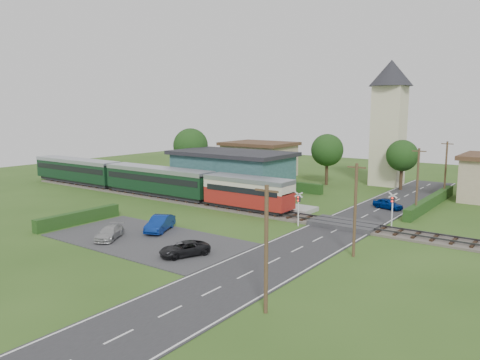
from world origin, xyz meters
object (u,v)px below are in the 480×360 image
Objects in this scene: crossing_signal_far at (392,204)px; train at (141,178)px; church_tower at (389,113)px; pedestrian_near at (250,192)px; station_building at (232,171)px; car_park_silver at (109,233)px; equipment_hut at (158,178)px; car_park_blue at (160,223)px; car_on_road at (388,204)px; car_park_dark at (184,249)px; house_west at (259,159)px; crossing_signal_near at (298,204)px; pedestrian_far at (179,183)px.

train is at bearing -175.64° from crossing_signal_far.
church_tower is 25.82m from pedestrian_near.
train is at bearing -130.96° from station_building.
equipment_hut is at bearing 96.50° from car_park_silver.
equipment_hut reaches higher than car_park_blue.
car_on_road is 26.16m from car_park_dark.
car_park_silver is (13.69, -15.82, -1.56)m from train.
equipment_hut is 0.16× the size of station_building.
house_west is at bearing 83.04° from train.
pedestrian_near reaches higher than car_park_dark.
equipment_hut reaches higher than car_park_silver.
crossing_signal_near is (16.40, -11.40, -0.55)m from station_building.
pedestrian_far reaches higher than pedestrian_near.
pedestrian_far is (-4.10, -5.84, -1.27)m from station_building.
house_west is 35.26m from crossing_signal_far.
pedestrian_near is 11.16m from pedestrian_far.
crossing_signal_near is 10.85m from pedestrian_near.
pedestrian_near is at bearing -40.04° from station_building.
car_park_dark is (22.04, -18.64, -1.14)m from equipment_hut.
station_building reaches higher than car_on_road.
crossing_signal_near reaches higher than car_park_dark.
station_building is 0.37× the size of train.
crossing_signal_far is at bearing 16.17° from car_park_silver.
train is 13.18× the size of crossing_signal_near.
crossing_signal_near reaches higher than car_on_road.
equipment_hut is 0.78× the size of crossing_signal_near.
pedestrian_far is at bearing -129.90° from church_tower.
equipment_hut reaches higher than car_on_road.
crossing_signal_near reaches higher than car_park_blue.
car_park_dark is at bearing -54.70° from car_park_blue.
crossing_signal_far is 0.98× the size of car_on_road.
crossing_signal_near is (24.40, -5.61, 0.39)m from equipment_hut.
car_park_silver is (5.89, -24.82, -2.07)m from station_building.
car_park_dark is 19.79m from pedestrian_near.
car_park_blue is 1.11× the size of car_park_dark.
equipment_hut is at bearing 178.54° from crossing_signal_far.
crossing_signal_near is 21.25m from pedestrian_far.
crossing_signal_far is 8.15m from car_on_road.
equipment_hut is at bearing -135.25° from church_tower.
crossing_signal_far is at bearing -15.63° from station_building.
pedestrian_far is at bearing 10.92° from pedestrian_near.
house_west is at bearing 144.23° from crossing_signal_far.
church_tower is 29.57m from crossing_signal_near.
equipment_hut is 9.92m from station_building.
pedestrian_near reaches higher than car_on_road.
station_building reaches higher than car_park_dark.
car_park_blue is at bearing 173.65° from car_park_dark.
church_tower reaches higher than pedestrian_far.
car_park_dark is (8.15, 0.38, -0.01)m from car_park_silver.
car_park_dark is (-0.96, -41.44, -9.62)m from church_tower.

